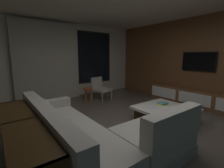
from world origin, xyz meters
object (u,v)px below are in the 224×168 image
at_px(sectional_couch, 91,136).
at_px(coffee_table, 165,115).
at_px(accent_chair_near_window, 100,87).
at_px(media_console, 199,99).
at_px(mounted_tv, 198,62).
at_px(book_stack_on_coffee_table, 163,104).
at_px(console_table_behind_couch, 22,145).
at_px(side_stool, 88,91).

xyz_separation_m(sectional_couch, coffee_table, (1.95, 0.03, -0.10)).
distance_m(accent_chair_near_window, media_console, 3.15).
height_order(coffee_table, mounted_tv, mounted_tv).
height_order(book_stack_on_coffee_table, console_table_behind_couch, console_table_behind_couch).
height_order(sectional_couch, coffee_table, sectional_couch).
xyz_separation_m(sectional_couch, console_table_behind_couch, (-0.91, 0.13, 0.12)).
bearing_deg(accent_chair_near_window, console_table_behind_couch, -137.85).
bearing_deg(console_table_behind_couch, accent_chair_near_window, 42.15).
xyz_separation_m(coffee_table, side_stool, (-0.60, 2.58, 0.19)).
height_order(coffee_table, accent_chair_near_window, accent_chair_near_window).
bearing_deg(media_console, accent_chair_near_window, 126.60).
xyz_separation_m(book_stack_on_coffee_table, side_stool, (-0.74, 2.41, -0.01)).
distance_m(coffee_table, mounted_tv, 2.29).
relative_size(book_stack_on_coffee_table, mounted_tv, 0.24).
bearing_deg(side_stool, mounted_tv, -42.17).
bearing_deg(media_console, console_table_behind_couch, 179.62).
relative_size(sectional_couch, accent_chair_near_window, 3.21).
relative_size(sectional_couch, media_console, 0.81).
xyz_separation_m(side_stool, media_console, (2.37, -2.51, -0.12)).
relative_size(book_stack_on_coffee_table, side_stool, 0.53).
bearing_deg(accent_chair_near_window, coffee_table, -87.69).
relative_size(sectional_couch, console_table_behind_couch, 1.19).
xyz_separation_m(book_stack_on_coffee_table, mounted_tv, (1.82, 0.09, 0.96)).
relative_size(side_stool, mounted_tv, 0.46).
distance_m(mounted_tv, console_table_behind_couch, 4.91).
xyz_separation_m(mounted_tv, console_table_behind_couch, (-4.82, -0.17, -0.94)).
distance_m(media_console, console_table_behind_couch, 4.64).
height_order(sectional_couch, book_stack_on_coffee_table, sectional_couch).
distance_m(book_stack_on_coffee_table, side_stool, 2.52).
height_order(media_console, mounted_tv, mounted_tv).
xyz_separation_m(coffee_table, media_console, (1.77, 0.07, 0.06)).
height_order(coffee_table, console_table_behind_couch, console_table_behind_couch).
height_order(accent_chair_near_window, console_table_behind_couch, accent_chair_near_window).
bearing_deg(coffee_table, console_table_behind_couch, 177.98).
bearing_deg(sectional_couch, console_table_behind_couch, 171.78).
relative_size(coffee_table, console_table_behind_couch, 0.55).
xyz_separation_m(coffee_table, book_stack_on_coffee_table, (0.14, 0.17, 0.20)).
height_order(side_stool, mounted_tv, mounted_tv).
bearing_deg(mounted_tv, console_table_behind_couch, -178.02).
bearing_deg(book_stack_on_coffee_table, media_console, -3.62).
bearing_deg(accent_chair_near_window, media_console, -53.40).
distance_m(sectional_couch, accent_chair_near_window, 3.22).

